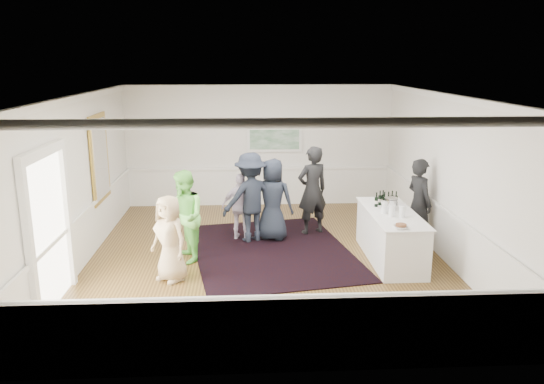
{
  "coord_description": "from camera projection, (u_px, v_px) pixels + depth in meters",
  "views": [
    {
      "loc": [
        -0.42,
        -9.89,
        3.82
      ],
      "look_at": [
        0.13,
        0.2,
        1.29
      ],
      "focal_mm": 35.0,
      "sensor_mm": 36.0,
      "label": 1
    }
  ],
  "objects": [
    {
      "name": "area_rug",
      "position": [
        272.0,
        251.0,
        10.88
      ],
      "size": [
        3.73,
        4.52,
        0.02
      ],
      "primitive_type": "cube",
      "rotation": [
        0.0,
        0.0,
        0.17
      ],
      "color": "black",
      "rests_on": "floor"
    },
    {
      "name": "wainscoting",
      "position": [
        266.0,
        233.0,
        10.41
      ],
      "size": [
        7.0,
        8.0,
        1.0
      ],
      "primitive_type": null,
      "color": "white",
      "rests_on": "floor"
    },
    {
      "name": "guest_dark_b",
      "position": [
        312.0,
        191.0,
        11.77
      ],
      "size": [
        0.85,
        0.72,
        1.99
      ],
      "primitive_type": "imported",
      "rotation": [
        0.0,
        0.0,
        3.54
      ],
      "color": "black",
      "rests_on": "floor"
    },
    {
      "name": "doorway",
      "position": [
        48.0,
        220.0,
        8.17
      ],
      "size": [
        0.1,
        1.78,
        2.56
      ],
      "color": "white",
      "rests_on": "wall_left"
    },
    {
      "name": "ice_bucket",
      "position": [
        391.0,
        204.0,
        10.35
      ],
      "size": [
        0.26,
        0.26,
        0.25
      ],
      "primitive_type": "cylinder",
      "color": "silver",
      "rests_on": "serving_table"
    },
    {
      "name": "wall_back",
      "position": [
        259.0,
        146.0,
        14.02
      ],
      "size": [
        7.0,
        0.02,
        3.2
      ],
      "primitive_type": "cube",
      "color": "white",
      "rests_on": "floor"
    },
    {
      "name": "wall_front",
      "position": [
        280.0,
        253.0,
        6.27
      ],
      "size": [
        7.0,
        0.02,
        3.2
      ],
      "primitive_type": "cube",
      "color": "white",
      "rests_on": "floor"
    },
    {
      "name": "guest_navy",
      "position": [
        273.0,
        200.0,
        11.39
      ],
      "size": [
        1.01,
        0.82,
        1.79
      ],
      "primitive_type": "imported",
      "rotation": [
        0.0,
        0.0,
        2.82
      ],
      "color": "black",
      "rests_on": "floor"
    },
    {
      "name": "landscape_painting",
      "position": [
        274.0,
        139.0,
        13.94
      ],
      "size": [
        1.44,
        0.06,
        0.66
      ],
      "color": "white",
      "rests_on": "wall_back"
    },
    {
      "name": "juice_pitchers",
      "position": [
        393.0,
        209.0,
        9.97
      ],
      "size": [
        0.38,
        0.4,
        0.24
      ],
      "color": "#6DA93C",
      "rests_on": "serving_table"
    },
    {
      "name": "guest_green",
      "position": [
        184.0,
        217.0,
        10.14
      ],
      "size": [
        0.95,
        1.06,
        1.79
      ],
      "primitive_type": "imported",
      "rotation": [
        0.0,
        0.0,
        -1.2
      ],
      "color": "#74D957",
      "rests_on": "floor"
    },
    {
      "name": "nut_bowl",
      "position": [
        401.0,
        226.0,
        9.23
      ],
      "size": [
        0.25,
        0.25,
        0.08
      ],
      "color": "white",
      "rests_on": "serving_table"
    },
    {
      "name": "guest_lilac",
      "position": [
        241.0,
        207.0,
        11.45
      ],
      "size": [
        0.9,
        0.48,
        1.46
      ],
      "primitive_type": "imported",
      "rotation": [
        0.0,
        0.0,
        2.99
      ],
      "color": "silver",
      "rests_on": "floor"
    },
    {
      "name": "ceiling",
      "position": [
        265.0,
        94.0,
        9.76
      ],
      "size": [
        7.0,
        8.0,
        0.02
      ],
      "primitive_type": "cube",
      "color": "white",
      "rests_on": "wall_back"
    },
    {
      "name": "serving_table",
      "position": [
        391.0,
        236.0,
        10.33
      ],
      "size": [
        0.9,
        2.37,
        0.96
      ],
      "color": "white",
      "rests_on": "floor"
    },
    {
      "name": "guest_dark_a",
      "position": [
        251.0,
        198.0,
        11.28
      ],
      "size": [
        1.43,
        1.15,
        1.93
      ],
      "primitive_type": "imported",
      "rotation": [
        0.0,
        0.0,
        3.55
      ],
      "color": "black",
      "rests_on": "floor"
    },
    {
      "name": "floor",
      "position": [
        266.0,
        257.0,
        10.53
      ],
      "size": [
        8.0,
        8.0,
        0.0
      ],
      "primitive_type": "plane",
      "color": "brown",
      "rests_on": "ground"
    },
    {
      "name": "bartender",
      "position": [
        419.0,
        203.0,
        10.97
      ],
      "size": [
        0.65,
        0.79,
        1.87
      ],
      "primitive_type": "imported",
      "rotation": [
        0.0,
        0.0,
        1.91
      ],
      "color": "black",
      "rests_on": "floor"
    },
    {
      "name": "mirror",
      "position": [
        100.0,
        158.0,
        11.17
      ],
      "size": [
        0.05,
        1.25,
        1.85
      ],
      "color": "gold",
      "rests_on": "wall_left"
    },
    {
      "name": "wine_bottles",
      "position": [
        386.0,
        198.0,
        10.65
      ],
      "size": [
        0.49,
        0.24,
        0.31
      ],
      "color": "black",
      "rests_on": "serving_table"
    },
    {
      "name": "wall_right",
      "position": [
        445.0,
        177.0,
        10.33
      ],
      "size": [
        0.02,
        8.0,
        3.2
      ],
      "primitive_type": "cube",
      "color": "white",
      "rests_on": "floor"
    },
    {
      "name": "guest_tan",
      "position": [
        169.0,
        238.0,
        9.28
      ],
      "size": [
        0.9,
        0.86,
        1.55
      ],
      "primitive_type": "imported",
      "rotation": [
        0.0,
        0.0,
        -0.69
      ],
      "color": "tan",
      "rests_on": "floor"
    },
    {
      "name": "wall_left",
      "position": [
        80.0,
        181.0,
        9.96
      ],
      "size": [
        0.02,
        8.0,
        3.2
      ],
      "primitive_type": "cube",
      "color": "white",
      "rests_on": "floor"
    }
  ]
}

